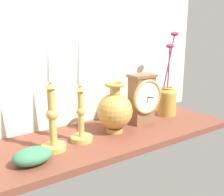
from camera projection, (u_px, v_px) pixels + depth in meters
ground_plane at (111, 135)px, 107.73cm from camera, size 100.00×36.00×2.40cm
back_wall at (87, 46)px, 114.25cm from camera, size 120.00×2.00×65.00cm
mantel_clock at (143, 98)px, 115.72cm from camera, size 14.69×10.21×21.21cm
candlestick_tall_left at (52, 116)px, 89.23cm from camera, size 8.15×8.15×37.51cm
candlestick_tall_center at (81, 104)px, 96.08cm from camera, size 8.05×8.05×40.31cm
brass_vase_bulbous at (115, 110)px, 106.23cm from camera, size 13.96×13.96×19.85cm
brass_vase_jar at (167, 98)px, 127.77cm from camera, size 8.73×8.59×38.48cm
ivy_sprig at (33, 156)px, 81.75cm from camera, size 12.00×8.40×5.22cm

